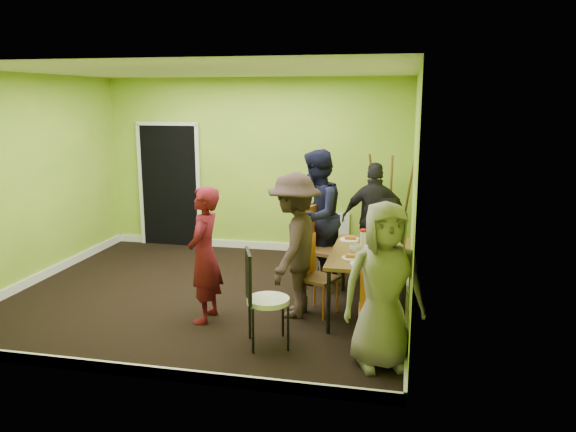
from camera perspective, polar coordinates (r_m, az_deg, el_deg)
name	(u,v)px	position (r m, az deg, el deg)	size (l,w,h in m)	color
ground	(211,293)	(7.40, -7.84, -7.80)	(5.00, 5.00, 0.00)	black
room_walls	(208,218)	(7.17, -8.12, -0.22)	(5.04, 4.54, 2.82)	#7EB32E
dining_table	(371,256)	(6.56, 8.41, -4.02)	(0.90, 1.50, 0.75)	black
chair_left_far	(320,242)	(7.44, 3.25, -2.65)	(0.58, 0.58, 1.09)	#CC6313
chair_left_near	(314,270)	(6.58, 2.61, -5.51)	(0.49, 0.49, 0.91)	#CC6313
chair_back_end	(377,221)	(7.92, 9.02, -0.53)	(0.60, 0.65, 1.12)	#CC6313
chair_front_end	(379,305)	(5.55, 9.19, -8.96)	(0.41, 0.41, 0.93)	#CC6313
chair_bentwood	(261,294)	(5.71, -2.74, -7.87)	(0.51, 0.50, 1.00)	black
easel	(390,212)	(8.40, 10.35, 0.45)	(0.68, 0.64, 1.69)	brown
plate_near_left	(350,240)	(7.02, 6.34, -2.40)	(0.26, 0.26, 0.01)	white
plate_near_right	(352,258)	(6.23, 6.47, -4.25)	(0.21, 0.21, 0.01)	white
plate_far_back	(369,240)	(7.01, 8.26, -2.46)	(0.27, 0.27, 0.01)	white
plate_far_front	(362,264)	(6.03, 7.53, -4.84)	(0.26, 0.26, 0.01)	white
plate_wall_back	(391,249)	(6.66, 10.47, -3.31)	(0.21, 0.21, 0.01)	white
plate_wall_front	(386,255)	(6.41, 9.94, -3.89)	(0.27, 0.27, 0.01)	white
thermos	(363,241)	(6.55, 7.64, -2.54)	(0.08, 0.08, 0.22)	white
blue_bottle	(398,253)	(6.17, 11.10, -3.76)	(0.08, 0.08, 0.18)	blue
orange_bottle	(359,243)	(6.72, 7.26, -2.73)	(0.03, 0.03, 0.09)	#CC6313
glass_mid	(364,243)	(6.70, 7.78, -2.73)	(0.07, 0.07, 0.10)	black
glass_back	(387,240)	(6.89, 10.04, -2.46)	(0.06, 0.06, 0.09)	black
glass_front	(383,258)	(6.14, 9.63, -4.18)	(0.07, 0.07, 0.10)	black
cup_a	(355,249)	(6.41, 6.86, -3.36)	(0.13, 0.13, 0.11)	white
cup_b	(380,247)	(6.56, 9.30, -3.16)	(0.09, 0.09, 0.09)	white
person_standing	(204,255)	(6.33, -8.49, -3.92)	(0.56, 0.37, 1.54)	maroon
person_left_far	(316,217)	(7.59, 2.87, -0.07)	(0.88, 0.69, 1.81)	black
person_left_near	(294,245)	(6.41, 0.64, -2.99)	(1.08, 0.62, 1.67)	#312321
person_back_end	(375,219)	(8.05, 8.83, -0.26)	(0.94, 0.39, 1.60)	black
person_front_end	(384,286)	(5.28, 9.70, -7.00)	(0.77, 0.50, 1.58)	gray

